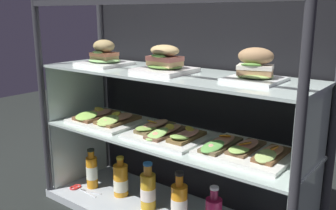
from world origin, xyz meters
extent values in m
cylinder|color=#333338|center=(-0.61, -0.19, 0.48)|extent=(0.03, 0.03, 0.97)
cylinder|color=#333338|center=(0.61, -0.19, 0.48)|extent=(0.03, 0.03, 0.97)
cylinder|color=#333338|center=(-0.61, 0.19, 0.48)|extent=(0.03, 0.03, 0.97)
cylinder|color=#333338|center=(0.61, 0.19, 0.48)|extent=(0.03, 0.03, 0.97)
cube|color=#333338|center=(0.00, -0.19, 0.95)|extent=(1.22, 0.02, 0.02)
cube|color=black|center=(0.00, 0.20, 0.50)|extent=(1.19, 0.01, 0.93)
cube|color=silver|center=(-0.59, 0.00, 0.21)|extent=(0.01, 0.35, 0.35)
cube|color=silver|center=(0.00, 0.00, 0.39)|extent=(1.21, 0.37, 0.01)
cube|color=silver|center=(-0.59, 0.00, 0.53)|extent=(0.01, 0.35, 0.27)
cube|color=silver|center=(0.59, 0.00, 0.53)|extent=(0.01, 0.35, 0.27)
cube|color=silver|center=(0.00, 0.00, 0.67)|extent=(1.21, 0.37, 0.01)
cube|color=white|center=(-0.36, -0.02, 0.68)|extent=(0.20, 0.20, 0.01)
ellipsoid|color=#8CC474|center=(-0.36, -0.02, 0.70)|extent=(0.16, 0.13, 0.02)
cube|color=tan|center=(-0.36, -0.02, 0.71)|extent=(0.11, 0.09, 0.02)
cube|color=#E2885E|center=(-0.36, -0.02, 0.73)|extent=(0.11, 0.09, 0.02)
ellipsoid|color=#6B9C4F|center=(-0.36, -0.06, 0.74)|extent=(0.06, 0.03, 0.01)
ellipsoid|color=#A08855|center=(-0.36, -0.02, 0.76)|extent=(0.11, 0.09, 0.06)
cube|color=white|center=(0.00, -0.02, 0.68)|extent=(0.21, 0.21, 0.02)
ellipsoid|color=#5E8A3B|center=(0.00, -0.02, 0.70)|extent=(0.15, 0.13, 0.02)
cube|color=#E4C07B|center=(0.00, -0.02, 0.71)|extent=(0.13, 0.10, 0.02)
cube|color=#D97D6B|center=(0.00, -0.02, 0.73)|extent=(0.14, 0.10, 0.02)
ellipsoid|color=#4F8735|center=(0.00, -0.06, 0.74)|extent=(0.08, 0.04, 0.02)
ellipsoid|color=tan|center=(0.00, -0.02, 0.76)|extent=(0.14, 0.10, 0.05)
cube|color=white|center=(0.37, 0.02, 0.68)|extent=(0.19, 0.19, 0.01)
ellipsoid|color=#99BF62|center=(0.37, 0.02, 0.70)|extent=(0.13, 0.11, 0.02)
cube|color=tan|center=(0.37, 0.02, 0.71)|extent=(0.14, 0.11, 0.02)
cube|color=silver|center=(0.37, 0.02, 0.72)|extent=(0.14, 0.11, 0.01)
ellipsoid|color=#629B3F|center=(0.37, -0.01, 0.74)|extent=(0.08, 0.05, 0.02)
ellipsoid|color=#A47D53|center=(0.37, 0.02, 0.76)|extent=(0.14, 0.11, 0.06)
cube|color=white|center=(-0.36, 0.00, 0.40)|extent=(0.33, 0.28, 0.01)
cube|color=brown|center=(-0.44, -0.01, 0.42)|extent=(0.11, 0.22, 0.02)
ellipsoid|color=#9DD25A|center=(-0.44, -0.08, 0.43)|extent=(0.12, 0.13, 0.03)
ellipsoid|color=#EB9E84|center=(-0.44, -0.01, 0.43)|extent=(0.10, 0.17, 0.01)
cylinder|color=#FDDA48|center=(-0.45, 0.02, 0.44)|extent=(0.05, 0.05, 0.02)
cube|color=brown|center=(-0.30, 0.00, 0.42)|extent=(0.11, 0.21, 0.01)
ellipsoid|color=#A8C864|center=(-0.30, -0.07, 0.43)|extent=(0.11, 0.11, 0.04)
ellipsoid|color=#E09B7C|center=(-0.30, 0.00, 0.43)|extent=(0.10, 0.17, 0.02)
cylinder|color=yellow|center=(-0.31, 0.00, 0.44)|extent=(0.05, 0.05, 0.02)
cube|color=white|center=(0.01, 0.00, 0.40)|extent=(0.33, 0.28, 0.01)
cube|color=brown|center=(-0.08, 0.01, 0.42)|extent=(0.08, 0.20, 0.01)
ellipsoid|color=#94BD56|center=(-0.08, -0.05, 0.43)|extent=(0.09, 0.11, 0.02)
ellipsoid|color=#EAA885|center=(-0.08, 0.01, 0.43)|extent=(0.06, 0.16, 0.02)
cylinder|color=yellow|center=(-0.09, 0.00, 0.45)|extent=(0.05, 0.05, 0.02)
cube|color=brown|center=(0.00, -0.01, 0.41)|extent=(0.08, 0.22, 0.01)
ellipsoid|color=#9BCC6A|center=(0.00, -0.07, 0.43)|extent=(0.09, 0.12, 0.05)
ellipsoid|color=#E8A57E|center=(0.00, -0.01, 0.43)|extent=(0.06, 0.18, 0.02)
cylinder|color=yellow|center=(0.01, 0.00, 0.44)|extent=(0.05, 0.05, 0.02)
cube|color=brown|center=(0.10, 0.00, 0.42)|extent=(0.08, 0.19, 0.01)
ellipsoid|color=#9DD060|center=(0.10, -0.05, 0.43)|extent=(0.07, 0.10, 0.03)
ellipsoid|color=#F29B8A|center=(0.10, 0.00, 0.43)|extent=(0.06, 0.15, 0.01)
cylinder|color=yellow|center=(0.09, 0.03, 0.44)|extent=(0.04, 0.04, 0.02)
cube|color=white|center=(0.36, 0.02, 0.40)|extent=(0.33, 0.28, 0.02)
cube|color=brown|center=(0.26, -0.01, 0.42)|extent=(0.08, 0.22, 0.01)
ellipsoid|color=#65AB4F|center=(0.26, -0.07, 0.43)|extent=(0.08, 0.12, 0.03)
ellipsoid|color=#E0A188|center=(0.26, -0.01, 0.44)|extent=(0.06, 0.17, 0.02)
cylinder|color=orange|center=(0.26, 0.02, 0.45)|extent=(0.06, 0.06, 0.02)
cube|color=brown|center=(0.35, 0.03, 0.42)|extent=(0.08, 0.20, 0.01)
ellipsoid|color=#A5D165|center=(0.35, -0.03, 0.43)|extent=(0.07, 0.10, 0.02)
ellipsoid|color=#F0A290|center=(0.35, 0.03, 0.43)|extent=(0.06, 0.16, 0.01)
cylinder|color=orange|center=(0.35, 0.01, 0.44)|extent=(0.06, 0.06, 0.02)
cube|color=brown|center=(0.46, 0.01, 0.42)|extent=(0.08, 0.18, 0.01)
ellipsoid|color=#A7C06D|center=(0.46, -0.04, 0.43)|extent=(0.07, 0.09, 0.04)
ellipsoid|color=#F6A87F|center=(0.46, 0.01, 0.43)|extent=(0.06, 0.15, 0.01)
cylinder|color=orange|center=(0.46, 0.01, 0.44)|extent=(0.04, 0.04, 0.03)
cylinder|color=orange|center=(-0.46, -0.04, 0.12)|extent=(0.06, 0.06, 0.16)
cylinder|color=silver|center=(-0.46, -0.04, 0.12)|extent=(0.06, 0.06, 0.07)
cylinder|color=orange|center=(-0.46, -0.04, 0.22)|extent=(0.03, 0.03, 0.04)
cylinder|color=black|center=(-0.46, -0.04, 0.24)|extent=(0.04, 0.04, 0.01)
cylinder|color=orange|center=(-0.28, -0.01, 0.12)|extent=(0.07, 0.07, 0.16)
cylinder|color=#EFEECD|center=(-0.28, -0.01, 0.09)|extent=(0.07, 0.07, 0.06)
cylinder|color=orange|center=(-0.28, -0.01, 0.21)|extent=(0.03, 0.03, 0.03)
cylinder|color=gold|center=(-0.28, -0.01, 0.23)|extent=(0.04, 0.04, 0.01)
cylinder|color=gold|center=(-0.10, -0.02, 0.12)|extent=(0.07, 0.07, 0.16)
cylinder|color=white|center=(-0.10, -0.02, 0.11)|extent=(0.07, 0.07, 0.06)
cylinder|color=gold|center=(-0.10, -0.02, 0.23)|extent=(0.04, 0.04, 0.05)
cylinder|color=#2A6BAE|center=(-0.10, -0.02, 0.25)|extent=(0.04, 0.04, 0.01)
cylinder|color=orange|center=(0.08, -0.03, 0.12)|extent=(0.07, 0.07, 0.16)
cylinder|color=white|center=(0.08, -0.03, 0.12)|extent=(0.07, 0.07, 0.05)
cylinder|color=orange|center=(0.08, -0.03, 0.23)|extent=(0.03, 0.03, 0.05)
cylinder|color=black|center=(0.08, -0.03, 0.26)|extent=(0.04, 0.04, 0.01)
cylinder|color=#982048|center=(0.24, -0.01, 0.21)|extent=(0.03, 0.03, 0.04)
cylinder|color=silver|center=(0.24, -0.01, 0.24)|extent=(0.04, 0.04, 0.01)
cube|color=silver|center=(-0.42, -0.09, 0.04)|extent=(0.12, 0.04, 0.00)
torus|color=red|center=(-0.52, -0.11, 0.04)|extent=(0.05, 0.05, 0.01)
cube|color=silver|center=(-0.42, -0.10, 0.04)|extent=(0.13, 0.02, 0.00)
torus|color=red|center=(-0.52, -0.09, 0.04)|extent=(0.05, 0.05, 0.01)
cylinder|color=silver|center=(-0.47, -0.10, 0.04)|extent=(0.01, 0.01, 0.01)
camera|label=1|loc=(0.93, -1.19, 0.91)|focal=39.77mm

